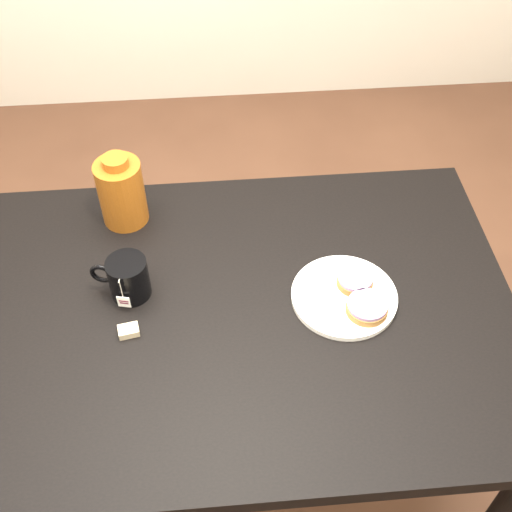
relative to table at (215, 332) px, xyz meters
name	(u,v)px	position (x,y,z in m)	size (l,w,h in m)	color
ground_plane	(225,456)	(0.00, 0.00, -0.67)	(4.00, 4.00, 0.00)	brown
table	(215,332)	(0.00, 0.00, 0.00)	(1.40, 0.90, 0.75)	black
plate	(344,296)	(0.30, 0.01, 0.09)	(0.25, 0.25, 0.02)	white
bagel_back	(355,280)	(0.33, 0.04, 0.11)	(0.11, 0.11, 0.03)	brown
bagel_front	(367,307)	(0.35, -0.04, 0.11)	(0.12, 0.12, 0.03)	brown
mug	(128,278)	(-0.19, 0.07, 0.14)	(0.15, 0.11, 0.10)	black
teabag_pouch	(129,331)	(-0.19, -0.05, 0.09)	(0.04, 0.03, 0.02)	#C6B793
bagel_package	(121,192)	(-0.21, 0.32, 0.17)	(0.14, 0.14, 0.20)	#642F0D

